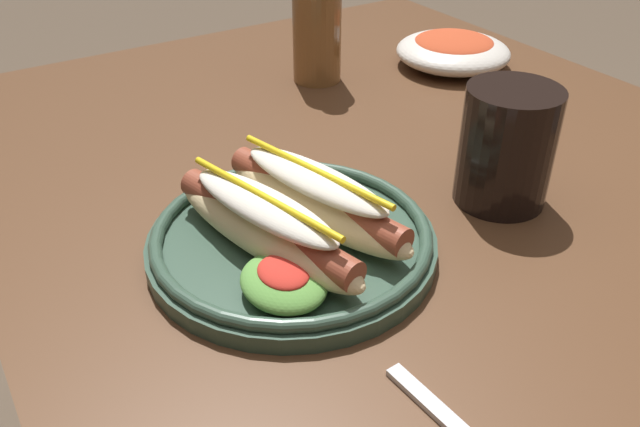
{
  "coord_description": "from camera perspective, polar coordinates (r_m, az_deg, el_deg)",
  "views": [
    {
      "loc": [
        0.36,
        -0.41,
        1.1
      ],
      "look_at": [
        -0.05,
        -0.14,
        0.77
      ],
      "focal_mm": 36.78,
      "sensor_mm": 36.0,
      "label": 1
    }
  ],
  "objects": [
    {
      "name": "dining_table",
      "position": [
        0.71,
        12.13,
        -7.23
      ],
      "size": [
        1.29,
        0.85,
        0.74
      ],
      "color": "#51331E",
      "rests_on": "ground_plane"
    },
    {
      "name": "hot_dog_plate",
      "position": [
        0.58,
        -2.53,
        -1.38
      ],
      "size": [
        0.26,
        0.26,
        0.08
      ],
      "color": "#334C3D",
      "rests_on": "dining_table"
    },
    {
      "name": "soda_cup",
      "position": [
        0.66,
        15.92,
        5.61
      ],
      "size": [
        0.09,
        0.09,
        0.12
      ],
      "primitive_type": "cylinder",
      "color": "black",
      "rests_on": "dining_table"
    },
    {
      "name": "glass_bottle",
      "position": [
        0.92,
        -0.28,
        16.87
      ],
      "size": [
        0.07,
        0.07,
        0.23
      ],
      "color": "brown",
      "rests_on": "dining_table"
    },
    {
      "name": "side_bowl",
      "position": [
        1.01,
        11.51,
        13.76
      ],
      "size": [
        0.17,
        0.17,
        0.05
      ],
      "color": "silver",
      "rests_on": "dining_table"
    }
  ]
}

